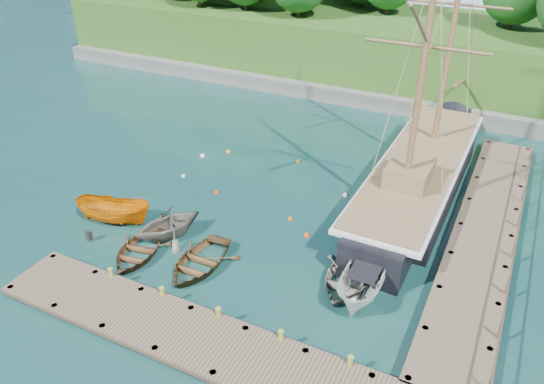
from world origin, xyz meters
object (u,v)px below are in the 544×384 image
at_px(rowboat_1, 169,236).
at_px(rowboat_3, 347,282).
at_px(motorboat_orange, 116,223).
at_px(rowboat_0, 139,255).
at_px(cabin_boat_white, 362,295).
at_px(rowboat_2, 199,267).
at_px(schooner, 418,180).

distance_m(rowboat_1, rowboat_3, 10.10).
distance_m(rowboat_1, motorboat_orange, 3.54).
bearing_deg(rowboat_1, rowboat_0, -74.53).
bearing_deg(rowboat_0, cabin_boat_white, 0.26).
relative_size(rowboat_2, motorboat_orange, 0.99).
distance_m(motorboat_orange, schooner, 18.16).
xyz_separation_m(rowboat_0, motorboat_orange, (-3.10, 1.86, 0.00)).
xyz_separation_m(rowboat_1, rowboat_2, (2.95, -1.50, 0.00)).
xyz_separation_m(rowboat_0, rowboat_2, (3.38, 0.62, 0.00)).
distance_m(rowboat_1, cabin_boat_white, 11.01).
relative_size(rowboat_1, motorboat_orange, 0.86).
bearing_deg(motorboat_orange, cabin_boat_white, -101.33).
bearing_deg(rowboat_3, cabin_boat_white, -31.05).
height_order(rowboat_0, schooner, schooner).
bearing_deg(schooner, cabin_boat_white, -89.60).
distance_m(rowboat_0, rowboat_2, 3.43).
relative_size(rowboat_3, motorboat_orange, 1.02).
height_order(rowboat_3, cabin_boat_white, cabin_boat_white).
bearing_deg(rowboat_3, schooner, 83.96).
bearing_deg(schooner, rowboat_1, -135.83).
bearing_deg(rowboat_3, rowboat_2, -162.80).
distance_m(rowboat_0, cabin_boat_white, 11.67).
bearing_deg(motorboat_orange, rowboat_3, -98.85).
relative_size(motorboat_orange, cabin_boat_white, 0.90).
height_order(rowboat_0, rowboat_1, rowboat_1).
height_order(rowboat_1, schooner, schooner).
xyz_separation_m(rowboat_3, schooner, (1.00, 9.76, 1.02)).
height_order(rowboat_2, rowboat_3, rowboat_3).
distance_m(rowboat_1, rowboat_2, 3.31).
bearing_deg(rowboat_1, cabin_boat_white, 27.73).
bearing_deg(rowboat_0, rowboat_2, -0.71).
bearing_deg(cabin_boat_white, schooner, 87.00).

